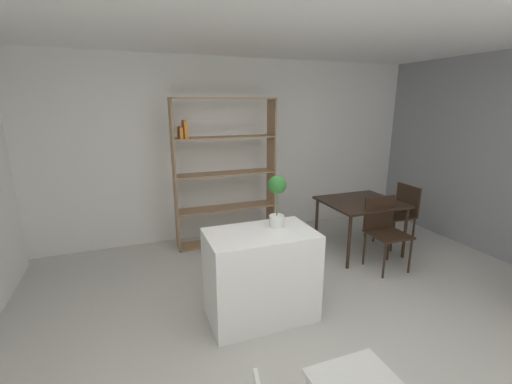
% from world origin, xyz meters
% --- Properties ---
extents(ground_plane, '(9.30, 9.30, 0.00)m').
position_xyz_m(ground_plane, '(0.00, 0.00, 0.00)').
color(ground_plane, beige).
extents(ceiling_slab, '(6.76, 5.39, 0.06)m').
position_xyz_m(ceiling_slab, '(0.00, 0.00, 2.77)').
color(ceiling_slab, white).
rests_on(ceiling_slab, ground_plane).
extents(back_partition, '(6.76, 0.06, 2.74)m').
position_xyz_m(back_partition, '(0.00, 2.66, 1.37)').
color(back_partition, white).
rests_on(back_partition, ground_plane).
extents(kitchen_island, '(1.03, 0.63, 0.89)m').
position_xyz_m(kitchen_island, '(-0.21, 0.35, 0.45)').
color(kitchen_island, white).
rests_on(kitchen_island, ground_plane).
extents(potted_plant_on_island, '(0.18, 0.18, 0.51)m').
position_xyz_m(potted_plant_on_island, '(0.00, 0.44, 1.20)').
color(potted_plant_on_island, white).
rests_on(potted_plant_on_island, kitchen_island).
extents(open_bookshelf, '(1.49, 0.31, 2.15)m').
position_xyz_m(open_bookshelf, '(-0.05, 2.27, 1.11)').
color(open_bookshelf, '#997551').
rests_on(open_bookshelf, ground_plane).
extents(dining_table, '(1.03, 0.92, 0.75)m').
position_xyz_m(dining_table, '(1.67, 1.28, 0.67)').
color(dining_table, black).
rests_on(dining_table, ground_plane).
extents(dining_chair_near, '(0.46, 0.45, 0.92)m').
position_xyz_m(dining_chair_near, '(1.67, 0.80, 0.55)').
color(dining_chair_near, black).
rests_on(dining_chair_near, ground_plane).
extents(dining_chair_window_side, '(0.45, 0.45, 0.91)m').
position_xyz_m(dining_chair_window_side, '(2.40, 1.28, 0.55)').
color(dining_chair_window_side, black).
rests_on(dining_chair_window_side, ground_plane).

